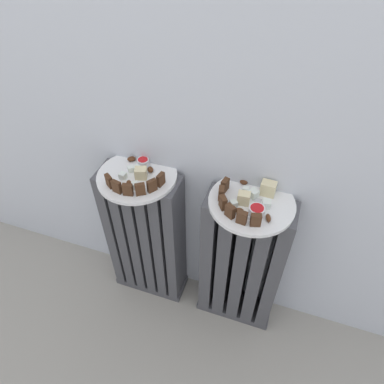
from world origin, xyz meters
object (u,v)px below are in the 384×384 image
object	(u,v)px
plate_right	(252,203)
fork	(255,207)
radiator_left	(146,238)
jam_bowl_left	(143,162)
radiator_right	(241,265)
plate_left	(137,176)
jam_bowl_right	(257,210)

from	to	relation	value
plate_right	fork	world-z (taller)	fork
radiator_left	jam_bowl_left	bearing A→B (deg)	91.73
radiator_right	jam_bowl_left	distance (m)	0.52
radiator_left	radiator_right	distance (m)	0.38
radiator_left	plate_left	distance (m)	0.33
plate_right	fork	size ratio (longest dim) A/B	2.81
jam_bowl_left	plate_left	bearing A→B (deg)	-88.27
radiator_left	plate_right	world-z (taller)	plate_right
jam_bowl_left	jam_bowl_right	size ratio (longest dim) A/B	0.85
plate_left	jam_bowl_left	bearing A→B (deg)	91.73
plate_right	jam_bowl_right	xyz separation A→B (m)	(0.02, -0.05, 0.02)
radiator_left	plate_right	size ratio (longest dim) A/B	2.39
plate_left	jam_bowl_right	xyz separation A→B (m)	(0.41, -0.05, 0.02)
radiator_left	jam_bowl_left	world-z (taller)	jam_bowl_left
radiator_right	fork	size ratio (longest dim) A/B	6.74
plate_left	fork	distance (m)	0.40
plate_left	fork	world-z (taller)	fork
plate_left	jam_bowl_left	distance (m)	0.06
radiator_left	jam_bowl_left	distance (m)	0.35
jam_bowl_left	fork	xyz separation A→B (m)	(0.40, -0.08, -0.01)
radiator_left	fork	size ratio (longest dim) A/B	6.74
radiator_right	fork	bearing A→B (deg)	-55.96
jam_bowl_left	fork	bearing A→B (deg)	-10.72
radiator_right	jam_bowl_left	world-z (taller)	jam_bowl_left
plate_right	jam_bowl_right	world-z (taller)	jam_bowl_right
fork	jam_bowl_left	bearing A→B (deg)	169.28
radiator_right	fork	world-z (taller)	fork
jam_bowl_right	radiator_left	bearing A→B (deg)	173.63
radiator_left	plate_right	xyz separation A→B (m)	(0.38, -0.00, 0.33)
radiator_left	plate_left	world-z (taller)	plate_left
plate_left	fork	bearing A→B (deg)	-2.97
fork	jam_bowl_right	bearing A→B (deg)	-71.69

